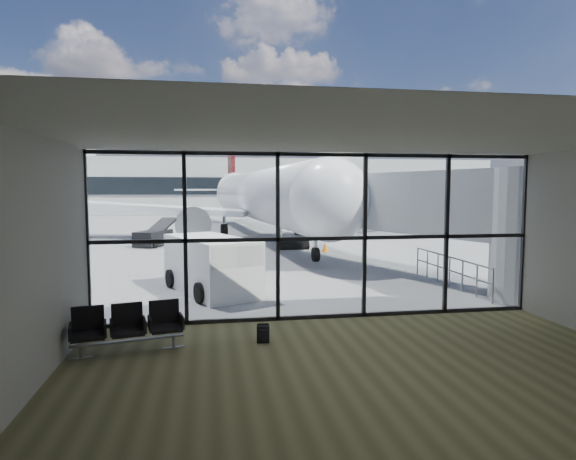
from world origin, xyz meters
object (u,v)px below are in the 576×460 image
object	(u,v)px
seating_row	(128,325)
service_van	(212,264)
mobile_stairs	(40,252)
belt_loader	(154,237)
backpack	(263,334)
airliner	(259,196)

from	to	relation	value
seating_row	service_van	bearing A→B (deg)	60.27
seating_row	mobile_stairs	xyz separation A→B (m)	(-6.08, 13.44, 0.02)
seating_row	service_van	world-z (taller)	service_van
belt_loader	mobile_stairs	xyz separation A→B (m)	(-4.48, -6.68, 0.03)
backpack	airliner	distance (m)	26.89
belt_loader	mobile_stairs	bearing A→B (deg)	-100.39
seating_row	airliner	size ratio (longest dim) A/B	0.06
seating_row	service_van	distance (m)	6.10
service_van	belt_loader	distance (m)	14.74
service_van	mobile_stairs	bearing A→B (deg)	113.56
airliner	service_van	size ratio (longest dim) A/B	8.11
seating_row	mobile_stairs	size ratio (longest dim) A/B	0.62
seating_row	airliner	bearing A→B (deg)	66.06
belt_loader	mobile_stairs	distance (m)	8.04
service_van	mobile_stairs	xyz separation A→B (m)	(-7.94, 7.64, -0.38)
seating_row	mobile_stairs	distance (m)	14.75
service_van	backpack	bearing A→B (deg)	-101.62
belt_loader	mobile_stairs	size ratio (longest dim) A/B	1.01
backpack	service_van	bearing A→B (deg)	106.33
backpack	airliner	xyz separation A→B (m)	(2.73, 26.61, 2.79)
airliner	mobile_stairs	bearing A→B (deg)	-136.35
service_van	belt_loader	bearing A→B (deg)	81.07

